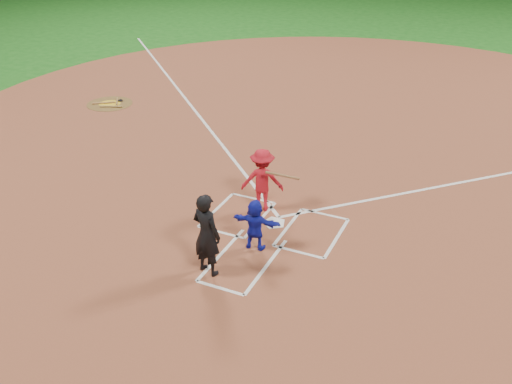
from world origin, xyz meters
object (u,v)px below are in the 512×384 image
at_px(home_plate, 274,223).
at_px(batter_at_plate, 262,180).
at_px(on_deck_circle, 110,104).
at_px(umpire, 207,234).
at_px(catcher, 255,225).

height_order(home_plate, batter_at_plate, batter_at_plate).
xyz_separation_m(on_deck_circle, batter_at_plate, (8.45, -4.79, 0.81)).
relative_size(on_deck_circle, umpire, 0.92).
bearing_deg(on_deck_circle, catcher, -35.59).
bearing_deg(batter_at_plate, catcher, -70.94).
height_order(catcher, umpire, umpire).
distance_m(catcher, umpire, 1.39).
height_order(on_deck_circle, catcher, catcher).
xyz_separation_m(home_plate, catcher, (0.02, -1.15, 0.60)).
bearing_deg(home_plate, umpire, 78.27).
relative_size(home_plate, umpire, 0.32).
bearing_deg(catcher, batter_at_plate, -75.53).
bearing_deg(on_deck_circle, batter_at_plate, -29.56).
bearing_deg(home_plate, on_deck_circle, -30.53).
xyz_separation_m(home_plate, on_deck_circle, (-9.00, 5.31, -0.00)).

